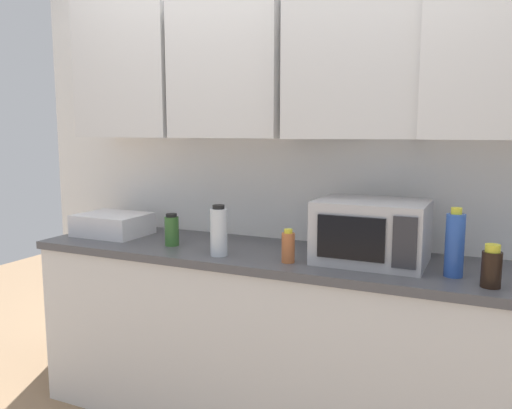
# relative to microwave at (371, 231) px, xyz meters

# --- Properties ---
(wall_back_with_cabinets) EXTENTS (3.40, 0.49, 2.60)m
(wall_back_with_cabinets) POSITION_rel_microwave_xyz_m (-0.46, 0.23, 0.54)
(wall_back_with_cabinets) COLOR white
(wall_back_with_cabinets) RESTS_ON ground_plane
(counter_run) EXTENTS (2.53, 0.63, 0.90)m
(counter_run) POSITION_rel_microwave_xyz_m (-0.46, -0.00, -0.59)
(counter_run) COLOR silver
(counter_run) RESTS_ON ground_plane
(microwave) EXTENTS (0.48, 0.37, 0.28)m
(microwave) POSITION_rel_microwave_xyz_m (0.00, 0.00, 0.00)
(microwave) COLOR #B7B7BC
(microwave) RESTS_ON counter_run
(dish_rack) EXTENTS (0.38, 0.30, 0.12)m
(dish_rack) POSITION_rel_microwave_xyz_m (-1.46, -0.00, -0.08)
(dish_rack) COLOR silver
(dish_rack) RESTS_ON counter_run
(bottle_blue_cleaner) EXTENTS (0.08, 0.08, 0.28)m
(bottle_blue_cleaner) POSITION_rel_microwave_xyz_m (0.36, -0.09, -0.01)
(bottle_blue_cleaner) COLOR #2D56B7
(bottle_blue_cleaner) RESTS_ON counter_run
(bottle_green_oil) EXTENTS (0.07, 0.07, 0.17)m
(bottle_green_oil) POSITION_rel_microwave_xyz_m (-1.01, -0.09, -0.06)
(bottle_green_oil) COLOR #386B2D
(bottle_green_oil) RESTS_ON counter_run
(bottle_soy_dark) EXTENTS (0.07, 0.07, 0.17)m
(bottle_soy_dark) POSITION_rel_microwave_xyz_m (0.50, -0.19, -0.06)
(bottle_soy_dark) COLOR black
(bottle_soy_dark) RESTS_ON counter_run
(bottle_clear_tall) EXTENTS (0.08, 0.08, 0.24)m
(bottle_clear_tall) POSITION_rel_microwave_xyz_m (-0.68, -0.18, -0.02)
(bottle_clear_tall) COLOR silver
(bottle_clear_tall) RESTS_ON counter_run
(bottle_spice_jar) EXTENTS (0.06, 0.06, 0.15)m
(bottle_spice_jar) POSITION_rel_microwave_xyz_m (-0.34, -0.16, -0.07)
(bottle_spice_jar) COLOR #BC6638
(bottle_spice_jar) RESTS_ON counter_run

